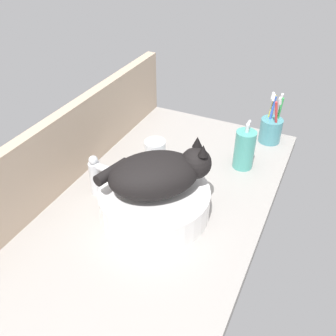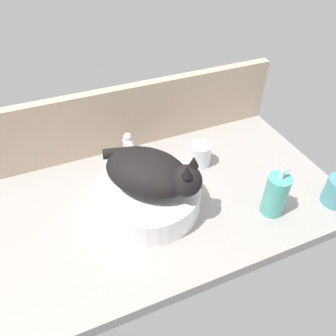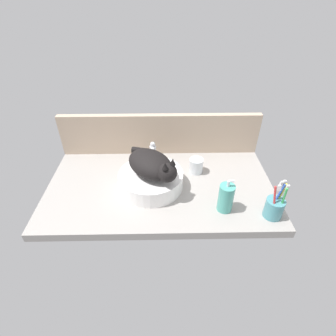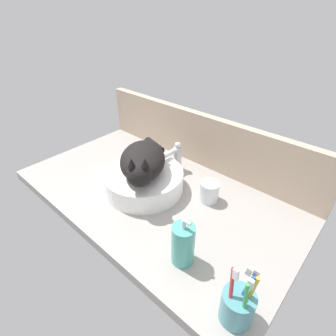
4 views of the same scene
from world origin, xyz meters
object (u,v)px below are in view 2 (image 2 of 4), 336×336
at_px(soap_dispenser, 276,195).
at_px(sink_basin, 148,196).
at_px(cat, 151,172).
at_px(water_glass, 200,156).
at_px(faucet, 130,151).

bearing_deg(soap_dispenser, sink_basin, 153.82).
height_order(sink_basin, soap_dispenser, soap_dispenser).
height_order(cat, water_glass, cat).
xyz_separation_m(sink_basin, soap_dispenser, (0.33, -0.16, 0.03)).
relative_size(faucet, soap_dispenser, 0.81).
relative_size(cat, faucet, 2.20).
distance_m(sink_basin, soap_dispenser, 0.37).
distance_m(sink_basin, faucet, 0.19).
height_order(cat, faucet, cat).
xyz_separation_m(soap_dispenser, water_glass, (-0.10, 0.28, -0.03)).
distance_m(cat, faucet, 0.21).
xyz_separation_m(cat, soap_dispenser, (0.32, -0.15, -0.07)).
relative_size(faucet, water_glass, 1.72).
bearing_deg(soap_dispenser, cat, 154.54).
bearing_deg(water_glass, faucet, 162.38).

